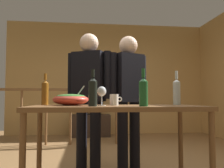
% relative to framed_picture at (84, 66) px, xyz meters
% --- Properties ---
extents(ground_plane, '(7.49, 7.49, 0.00)m').
position_rel_framed_picture_xyz_m(ground_plane, '(0.61, -2.82, -1.69)').
color(ground_plane, olive).
extents(back_wall, '(4.97, 0.10, 2.78)m').
position_rel_framed_picture_xyz_m(back_wall, '(0.61, 0.06, -0.30)').
color(back_wall, tan).
rests_on(back_wall, ground_plane).
extents(framed_picture, '(0.49, 0.03, 0.39)m').
position_rel_framed_picture_xyz_m(framed_picture, '(0.00, 0.00, 0.00)').
color(framed_picture, '#5F6B5B').
extents(stair_railing, '(2.39, 0.10, 1.13)m').
position_rel_framed_picture_xyz_m(stair_railing, '(-0.06, -1.23, -1.02)').
color(stair_railing, brown).
rests_on(stair_railing, ground_plane).
extents(tv_console, '(0.90, 0.40, 0.51)m').
position_rel_framed_picture_xyz_m(tv_console, '(0.17, -0.29, -1.44)').
color(tv_console, '#38281E').
rests_on(tv_console, ground_plane).
extents(flat_screen_tv, '(0.58, 0.12, 0.42)m').
position_rel_framed_picture_xyz_m(flat_screen_tv, '(0.17, -0.32, -0.94)').
color(flat_screen_tv, black).
rests_on(flat_screen_tv, tv_console).
extents(serving_table, '(1.58, 0.73, 0.82)m').
position_rel_framed_picture_xyz_m(serving_table, '(0.33, -3.70, -0.95)').
color(serving_table, brown).
rests_on(serving_table, ground_plane).
extents(salad_bowl, '(0.34, 0.34, 0.19)m').
position_rel_framed_picture_xyz_m(salad_bowl, '(-0.09, -3.59, -0.81)').
color(salad_bowl, '#CC3D2D').
rests_on(salad_bowl, serving_table).
extents(wine_glass, '(0.08, 0.08, 0.18)m').
position_rel_framed_picture_xyz_m(wine_glass, '(0.19, -3.71, -0.75)').
color(wine_glass, silver).
rests_on(wine_glass, serving_table).
extents(wine_bottle_dark, '(0.07, 0.07, 0.31)m').
position_rel_framed_picture_xyz_m(wine_bottle_dark, '(0.11, -3.88, -0.75)').
color(wine_bottle_dark, black).
rests_on(wine_bottle_dark, serving_table).
extents(wine_bottle_green, '(0.08, 0.08, 0.32)m').
position_rel_framed_picture_xyz_m(wine_bottle_green, '(0.53, -3.92, -0.75)').
color(wine_bottle_green, '#1E5628').
rests_on(wine_bottle_green, serving_table).
extents(wine_bottle_clear, '(0.07, 0.07, 0.35)m').
position_rel_framed_picture_xyz_m(wine_bottle_clear, '(0.99, -3.51, -0.73)').
color(wine_bottle_clear, silver).
rests_on(wine_bottle_clear, serving_table).
extents(wine_bottle_amber, '(0.07, 0.07, 0.32)m').
position_rel_framed_picture_xyz_m(wine_bottle_amber, '(-0.37, -3.41, -0.74)').
color(wine_bottle_amber, brown).
rests_on(wine_bottle_amber, serving_table).
extents(mug_white, '(0.12, 0.09, 0.11)m').
position_rel_framed_picture_xyz_m(mug_white, '(0.32, -3.60, -0.82)').
color(mug_white, white).
rests_on(mug_white, serving_table).
extents(person_standing_left, '(0.52, 0.36, 1.68)m').
position_rel_framed_picture_xyz_m(person_standing_left, '(0.08, -2.99, -0.70)').
color(person_standing_left, black).
rests_on(person_standing_left, ground_plane).
extents(person_standing_right, '(0.50, 0.34, 1.67)m').
position_rel_framed_picture_xyz_m(person_standing_right, '(0.58, -2.99, -0.71)').
color(person_standing_right, black).
rests_on(person_standing_right, ground_plane).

